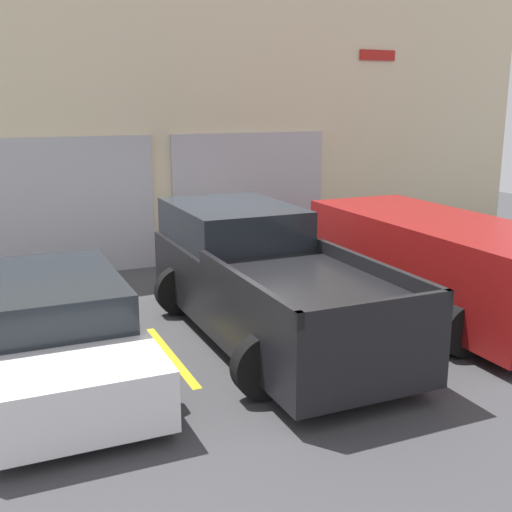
# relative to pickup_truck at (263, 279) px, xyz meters

# --- Properties ---
(ground_plane) EXTENTS (28.00, 28.00, 0.00)m
(ground_plane) POSITION_rel_pickup_truck_xyz_m (0.00, 1.43, -0.81)
(ground_plane) COLOR #3D3D3F
(shophouse_building) EXTENTS (17.22, 0.68, 5.83)m
(shophouse_building) POSITION_rel_pickup_truck_xyz_m (-0.00, 4.72, 2.07)
(shophouse_building) COLOR beige
(shophouse_building) RESTS_ON ground
(pickup_truck) EXTENTS (2.40, 5.16, 1.71)m
(pickup_truck) POSITION_rel_pickup_truck_xyz_m (0.00, 0.00, 0.00)
(pickup_truck) COLOR black
(pickup_truck) RESTS_ON ground
(sedan_white) EXTENTS (2.22, 4.43, 1.23)m
(sedan_white) POSITION_rel_pickup_truck_xyz_m (-2.89, -0.23, -0.23)
(sedan_white) COLOR white
(sedan_white) RESTS_ON ground
(sedan_side) EXTENTS (2.36, 4.94, 1.50)m
(sedan_side) POSITION_rel_pickup_truck_xyz_m (2.89, -0.25, 0.01)
(sedan_side) COLOR maroon
(sedan_side) RESTS_ON ground
(parking_stripe_left) EXTENTS (0.12, 2.20, 0.01)m
(parking_stripe_left) POSITION_rel_pickup_truck_xyz_m (-1.45, -0.26, -0.81)
(parking_stripe_left) COLOR gold
(parking_stripe_left) RESTS_ON ground
(parking_stripe_centre) EXTENTS (0.12, 2.20, 0.01)m
(parking_stripe_centre) POSITION_rel_pickup_truck_xyz_m (1.45, -0.26, -0.81)
(parking_stripe_centre) COLOR gold
(parking_stripe_centre) RESTS_ON ground
(parking_stripe_right) EXTENTS (0.12, 2.20, 0.01)m
(parking_stripe_right) POSITION_rel_pickup_truck_xyz_m (4.34, -0.26, -0.81)
(parking_stripe_right) COLOR gold
(parking_stripe_right) RESTS_ON ground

